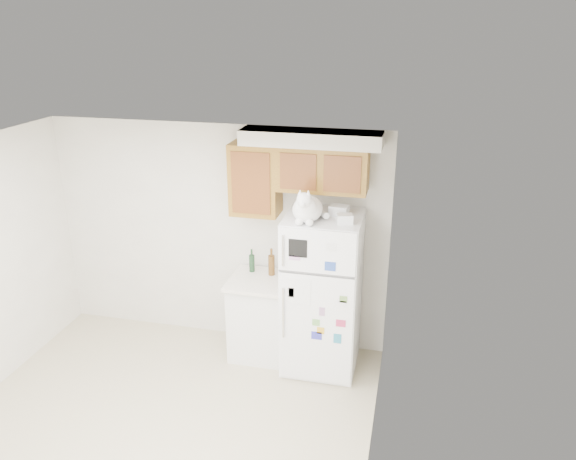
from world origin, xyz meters
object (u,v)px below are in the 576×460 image
(cat, at_px, (307,208))
(bottle_amber, at_px, (271,262))
(refrigerator, at_px, (322,294))
(bottle_green, at_px, (252,260))
(storage_box_back, at_px, (339,210))
(storage_box_front, at_px, (345,219))
(base_counter, at_px, (261,316))

(cat, distance_m, bottle_amber, 0.96)
(refrigerator, bearing_deg, bottle_green, 164.69)
(storage_box_back, xyz_separation_m, bottle_amber, (-0.73, 0.11, -0.68))
(bottle_amber, bearing_deg, cat, -38.98)
(storage_box_front, xyz_separation_m, bottle_amber, (-0.81, 0.33, -0.67))
(storage_box_back, relative_size, bottle_green, 0.69)
(refrigerator, xyz_separation_m, bottle_green, (-0.82, 0.22, 0.20))
(storage_box_back, height_order, bottle_amber, storage_box_back)
(bottle_green, xyz_separation_m, bottle_amber, (0.23, -0.04, 0.02))
(storage_box_back, bearing_deg, bottle_green, 179.04)
(base_counter, bearing_deg, bottle_amber, 49.22)
(bottle_green, bearing_deg, storage_box_back, -8.68)
(cat, bearing_deg, base_counter, 155.58)
(refrigerator, height_order, base_counter, refrigerator)
(cat, relative_size, storage_box_back, 2.86)
(bottle_amber, bearing_deg, base_counter, -130.78)
(refrigerator, distance_m, cat, 1.01)
(cat, relative_size, bottle_green, 1.97)
(storage_box_front, bearing_deg, bottle_amber, 142.72)
(base_counter, relative_size, bottle_amber, 3.03)
(cat, height_order, storage_box_front, cat)
(refrigerator, height_order, bottle_amber, refrigerator)
(base_counter, relative_size, storage_box_back, 5.11)
(refrigerator, relative_size, base_counter, 1.85)
(cat, relative_size, storage_box_front, 3.43)
(base_counter, height_order, bottle_amber, bottle_amber)
(refrigerator, bearing_deg, bottle_amber, 162.17)
(base_counter, distance_m, storage_box_front, 1.59)
(refrigerator, xyz_separation_m, storage_box_front, (0.22, -0.14, 0.89))
(storage_box_front, height_order, bottle_amber, storage_box_front)
(cat, bearing_deg, bottle_green, 149.56)
(cat, bearing_deg, storage_box_front, 5.54)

